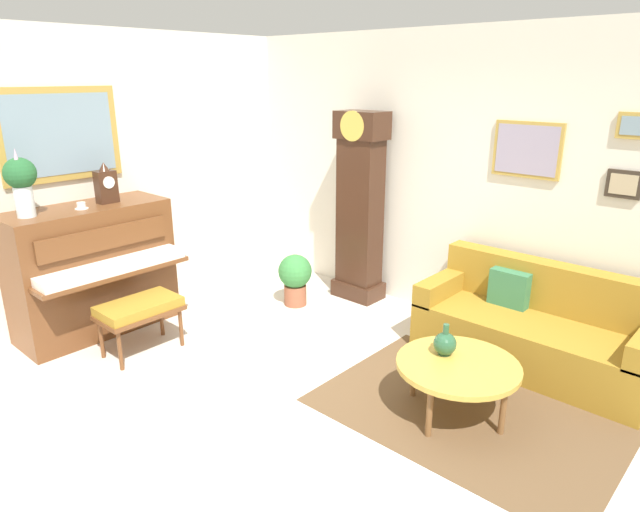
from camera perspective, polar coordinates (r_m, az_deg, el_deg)
ground_plane at (r=4.36m, az=-4.44°, el=-15.58°), size 6.40×6.00×0.10m
wall_left at (r=5.89m, az=-22.73°, el=7.41°), size 0.13×4.90×2.80m
wall_back at (r=5.62m, az=13.48°, el=7.80°), size 5.30×0.13×2.80m
area_rug at (r=4.39m, az=15.04°, el=-15.14°), size 2.10×1.50×0.01m
piano at (r=5.65m, az=-22.28°, el=-1.27°), size 0.87×1.44×1.22m
piano_bench at (r=5.13m, az=-18.10°, el=-5.27°), size 0.42×0.70×0.48m
grandfather_clock at (r=5.95m, az=4.12°, el=4.48°), size 0.52×0.34×2.03m
couch at (r=5.08m, az=21.25°, el=-7.01°), size 1.90×0.80×0.84m
coffee_table at (r=4.15m, az=14.02°, el=-11.00°), size 0.88×0.88×0.42m
mantel_clock at (r=5.56m, az=-21.17°, el=6.86°), size 0.13×0.18×0.38m
flower_vase at (r=5.25m, az=-28.43°, el=6.90°), size 0.26×0.26×0.58m
teacup at (r=5.41m, az=-23.35°, el=4.72°), size 0.12×0.12×0.06m
green_jug at (r=4.19m, az=12.74°, el=-8.78°), size 0.17×0.17×0.24m
potted_plant at (r=5.91m, az=-2.59°, el=-2.10°), size 0.36×0.36×0.56m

